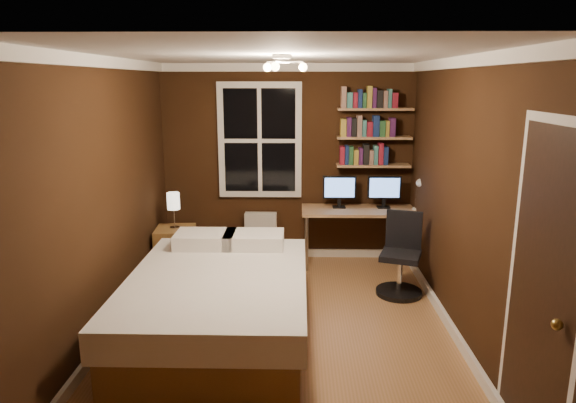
{
  "coord_description": "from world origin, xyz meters",
  "views": [
    {
      "loc": [
        0.14,
        -4.44,
        2.29
      ],
      "look_at": [
        0.04,
        0.45,
        1.14
      ],
      "focal_mm": 32.0,
      "sensor_mm": 36.0,
      "label": 1
    }
  ],
  "objects_px": {
    "bed": "(219,303)",
    "office_chair": "(401,264)",
    "radiator": "(261,236)",
    "desk": "(363,214)",
    "monitor_right": "(384,192)",
    "desk_lamp": "(418,194)",
    "bedside_lamp": "(174,211)",
    "nightstand": "(176,251)",
    "monitor_left": "(339,192)"
  },
  "relations": [
    {
      "from": "bed",
      "to": "office_chair",
      "type": "height_order",
      "value": "office_chair"
    },
    {
      "from": "radiator",
      "to": "desk",
      "type": "xyz_separation_m",
      "value": [
        1.3,
        -0.19,
        0.36
      ]
    },
    {
      "from": "monitor_right",
      "to": "desk_lamp",
      "type": "bearing_deg",
      "value": -22.66
    },
    {
      "from": "bedside_lamp",
      "to": "monitor_right",
      "type": "height_order",
      "value": "monitor_right"
    },
    {
      "from": "nightstand",
      "to": "office_chair",
      "type": "xyz_separation_m",
      "value": [
        2.6,
        -0.56,
        0.05
      ]
    },
    {
      "from": "office_chair",
      "to": "monitor_right",
      "type": "bearing_deg",
      "value": 111.35
    },
    {
      "from": "bed",
      "to": "monitor_right",
      "type": "relative_size",
      "value": 5.26
    },
    {
      "from": "radiator",
      "to": "monitor_left",
      "type": "xyz_separation_m",
      "value": [
        1.0,
        -0.12,
        0.62
      ]
    },
    {
      "from": "bedside_lamp",
      "to": "office_chair",
      "type": "height_order",
      "value": "bedside_lamp"
    },
    {
      "from": "bed",
      "to": "desk",
      "type": "bearing_deg",
      "value": 51.45
    },
    {
      "from": "monitor_right",
      "to": "desk_lamp",
      "type": "relative_size",
      "value": 0.95
    },
    {
      "from": "bedside_lamp",
      "to": "monitor_left",
      "type": "bearing_deg",
      "value": 12.0
    },
    {
      "from": "monitor_left",
      "to": "desk_lamp",
      "type": "distance_m",
      "value": 0.96
    },
    {
      "from": "bed",
      "to": "nightstand",
      "type": "xyz_separation_m",
      "value": [
        -0.76,
        1.56,
        -0.03
      ]
    },
    {
      "from": "monitor_right",
      "to": "desk",
      "type": "bearing_deg",
      "value": -163.92
    },
    {
      "from": "bedside_lamp",
      "to": "desk",
      "type": "distance_m",
      "value": 2.32
    },
    {
      "from": "desk_lamp",
      "to": "radiator",
      "type": "bearing_deg",
      "value": 171.82
    },
    {
      "from": "radiator",
      "to": "monitor_right",
      "type": "height_order",
      "value": "monitor_right"
    },
    {
      "from": "bed",
      "to": "nightstand",
      "type": "distance_m",
      "value": 1.74
    },
    {
      "from": "office_chair",
      "to": "desk_lamp",
      "type": "bearing_deg",
      "value": 85.97
    },
    {
      "from": "desk",
      "to": "monitor_left",
      "type": "xyz_separation_m",
      "value": [
        -0.3,
        0.08,
        0.26
      ]
    },
    {
      "from": "bedside_lamp",
      "to": "desk",
      "type": "height_order",
      "value": "bedside_lamp"
    },
    {
      "from": "monitor_left",
      "to": "office_chair",
      "type": "bearing_deg",
      "value": -58.36
    },
    {
      "from": "bed",
      "to": "desk",
      "type": "relative_size",
      "value": 1.44
    },
    {
      "from": "bedside_lamp",
      "to": "monitor_right",
      "type": "bearing_deg",
      "value": 9.42
    },
    {
      "from": "nightstand",
      "to": "monitor_left",
      "type": "bearing_deg",
      "value": 7.39
    },
    {
      "from": "radiator",
      "to": "office_chair",
      "type": "height_order",
      "value": "office_chair"
    },
    {
      "from": "monitor_left",
      "to": "monitor_right",
      "type": "height_order",
      "value": "same"
    },
    {
      "from": "bedside_lamp",
      "to": "bed",
      "type": "bearing_deg",
      "value": -64.04
    },
    {
      "from": "desk",
      "to": "monitor_left",
      "type": "height_order",
      "value": "monitor_left"
    },
    {
      "from": "desk",
      "to": "desk_lamp",
      "type": "bearing_deg",
      "value": -7.5
    },
    {
      "from": "radiator",
      "to": "desk_lamp",
      "type": "distance_m",
      "value": 2.07
    },
    {
      "from": "monitor_right",
      "to": "nightstand",
      "type": "bearing_deg",
      "value": -170.58
    },
    {
      "from": "nightstand",
      "to": "desk",
      "type": "relative_size",
      "value": 0.37
    },
    {
      "from": "bed",
      "to": "desk",
      "type": "distance_m",
      "value": 2.47
    },
    {
      "from": "nightstand",
      "to": "desk_lamp",
      "type": "height_order",
      "value": "desk_lamp"
    },
    {
      "from": "bedside_lamp",
      "to": "office_chair",
      "type": "xyz_separation_m",
      "value": [
        2.6,
        -0.56,
        -0.45
      ]
    },
    {
      "from": "nightstand",
      "to": "monitor_right",
      "type": "height_order",
      "value": "monitor_right"
    },
    {
      "from": "bed",
      "to": "monitor_left",
      "type": "relative_size",
      "value": 5.26
    },
    {
      "from": "desk_lamp",
      "to": "office_chair",
      "type": "bearing_deg",
      "value": -112.74
    },
    {
      "from": "bedside_lamp",
      "to": "radiator",
      "type": "bearing_deg",
      "value": 28.65
    },
    {
      "from": "desk_lamp",
      "to": "office_chair",
      "type": "height_order",
      "value": "desk_lamp"
    },
    {
      "from": "nightstand",
      "to": "office_chair",
      "type": "height_order",
      "value": "office_chair"
    },
    {
      "from": "monitor_right",
      "to": "office_chair",
      "type": "xyz_separation_m",
      "value": [
        0.05,
        -0.98,
        -0.6
      ]
    },
    {
      "from": "nightstand",
      "to": "monitor_right",
      "type": "relative_size",
      "value": 1.36
    },
    {
      "from": "monitor_left",
      "to": "desk_lamp",
      "type": "bearing_deg",
      "value": -9.71
    },
    {
      "from": "desk_lamp",
      "to": "office_chair",
      "type": "relative_size",
      "value": 0.49
    },
    {
      "from": "desk",
      "to": "radiator",
      "type": "bearing_deg",
      "value": 171.48
    },
    {
      "from": "nightstand",
      "to": "desk_lamp",
      "type": "distance_m",
      "value": 3.03
    },
    {
      "from": "nightstand",
      "to": "monitor_right",
      "type": "distance_m",
      "value": 2.67
    }
  ]
}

